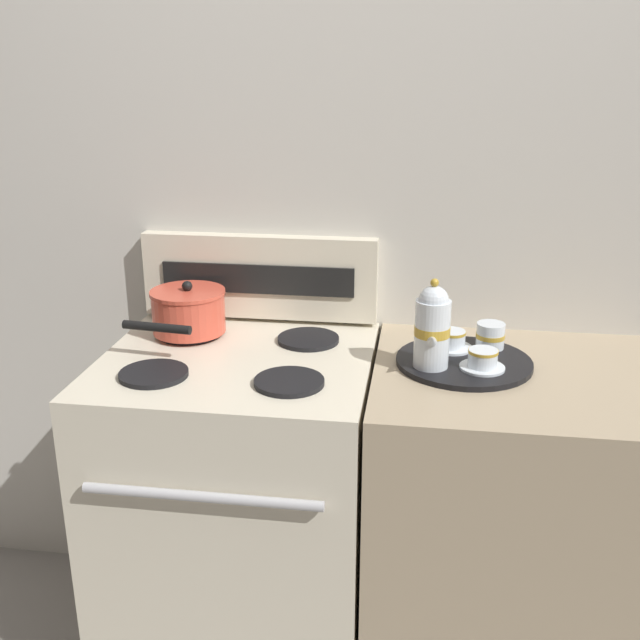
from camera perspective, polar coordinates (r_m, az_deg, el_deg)
name	(u,v)px	position (r m, az deg, el deg)	size (l,w,h in m)	color
wall_back	(391,250)	(2.10, 5.45, 5.30)	(6.00, 0.05, 2.20)	beige
stove	(242,509)	(2.10, -5.99, -14.16)	(0.68, 0.65, 0.90)	beige
control_panel	(259,277)	(2.12, -4.65, 3.30)	(0.67, 0.05, 0.24)	beige
side_counter	(510,532)	(2.07, 14.27, -15.41)	(0.72, 0.63, 0.89)	tan
saucepan	(188,311)	(2.04, -10.02, 0.68)	(0.21, 0.31, 0.14)	#D14C38
serving_tray	(464,362)	(1.88, 10.90, -3.15)	(0.33, 0.33, 0.01)	black
teapot	(432,327)	(1.78, 8.56, -0.50)	(0.09, 0.14, 0.22)	silver
teacup_left	(483,359)	(1.82, 12.29, -2.95)	(0.11, 0.11, 0.05)	silver
teacup_right	(451,340)	(1.93, 9.98, -1.50)	(0.11, 0.11, 0.05)	silver
creamer_jug	(490,336)	(1.95, 12.85, -1.16)	(0.07, 0.07, 0.07)	silver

